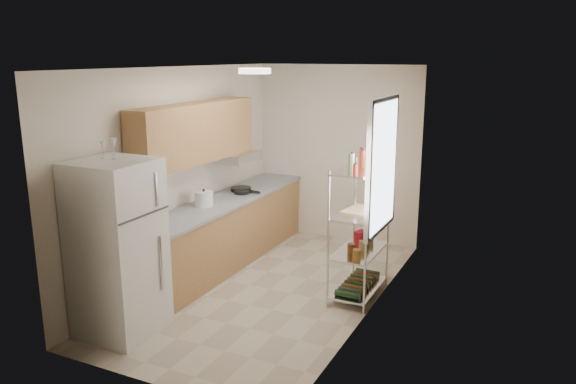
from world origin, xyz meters
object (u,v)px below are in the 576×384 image
rice_cooker (204,199)px  frying_pan_large (241,189)px  refrigerator (117,249)px  espresso_machine (380,196)px  cutting_board (361,211)px

rice_cooker → frying_pan_large: 0.89m
refrigerator → espresso_machine: bearing=47.5°
refrigerator → frying_pan_large: bearing=91.8°
frying_pan_large → espresso_machine: 2.12m
rice_cooker → espresso_machine: (2.09, 0.53, 0.15)m
frying_pan_large → refrigerator: bearing=-80.3°
rice_cooker → cutting_board: (1.98, 0.20, 0.03)m
cutting_board → refrigerator: bearing=-135.4°
rice_cooker → espresso_machine: espresso_machine is taller
rice_cooker → frying_pan_large: bearing=89.2°
rice_cooker → cutting_board: bearing=5.8°
refrigerator → rice_cooker: refrigerator is taller
refrigerator → rice_cooker: (-0.09, 1.66, 0.11)m
espresso_machine → cutting_board: bearing=-104.0°
refrigerator → frying_pan_large: refrigerator is taller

